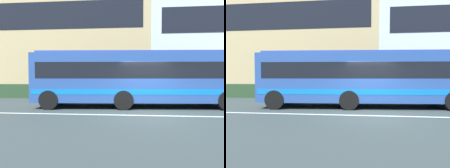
{
  "view_description": "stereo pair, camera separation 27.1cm",
  "coord_description": "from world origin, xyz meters",
  "views": [
    {
      "loc": [
        -0.87,
        -8.63,
        1.75
      ],
      "look_at": [
        -1.87,
        2.61,
        1.28
      ],
      "focal_mm": 31.29,
      "sensor_mm": 36.0,
      "label": 1
    },
    {
      "loc": [
        -0.6,
        -8.6,
        1.75
      ],
      "look_at": [
        -1.87,
        2.61,
        1.28
      ],
      "focal_mm": 31.29,
      "sensor_mm": 36.0,
      "label": 2
    }
  ],
  "objects": [
    {
      "name": "ground_plane",
      "position": [
        0.0,
        0.0,
        0.0
      ],
      "size": [
        160.0,
        160.0,
        0.0
      ],
      "primitive_type": "plane",
      "color": "#36403F"
    },
    {
      "name": "lane_centre_line",
      "position": [
        0.0,
        0.0,
        0.0
      ],
      "size": [
        60.0,
        0.16,
        0.01
      ],
      "primitive_type": "cube",
      "color": "silver",
      "rests_on": "ground_plane"
    },
    {
      "name": "hedge_row_far",
      "position": [
        -2.02,
        6.51,
        0.53
      ],
      "size": [
        21.73,
        1.1,
        1.07
      ],
      "primitive_type": "cube",
      "color": "#284327",
      "rests_on": "ground_plane"
    },
    {
      "name": "apartment_block_left",
      "position": [
        -8.38,
        15.39,
        6.66
      ],
      "size": [
        19.12,
        10.24,
        13.32
      ],
      "color": "tan",
      "rests_on": "ground_plane"
    },
    {
      "name": "transit_bus",
      "position": [
        -0.55,
        2.57,
        1.7
      ],
      "size": [
        11.24,
        3.28,
        3.07
      ],
      "color": "#27488E",
      "rests_on": "ground_plane"
    }
  ]
}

